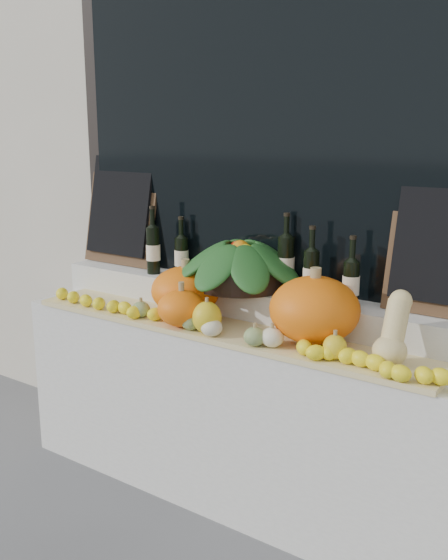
{
  "coord_description": "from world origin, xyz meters",
  "views": [
    {
      "loc": [
        1.6,
        -0.85,
        1.8
      ],
      "look_at": [
        0.0,
        1.45,
        1.12
      ],
      "focal_mm": 40.0,
      "sensor_mm": 36.0,
      "label": 1
    }
  ],
  "objects_px": {
    "pumpkin_left": "(186,290)",
    "butternut_squash": "(393,333)",
    "produce_bowl": "(240,263)",
    "wine_bottle_tall": "(286,263)",
    "pumpkin_right": "(314,310)"
  },
  "relations": [
    {
      "from": "butternut_squash",
      "to": "pumpkin_left",
      "type": "bearing_deg",
      "value": 175.55
    },
    {
      "from": "butternut_squash",
      "to": "produce_bowl",
      "type": "height_order",
      "value": "produce_bowl"
    },
    {
      "from": "pumpkin_left",
      "to": "produce_bowl",
      "type": "bearing_deg",
      "value": 37.41
    },
    {
      "from": "pumpkin_right",
      "to": "produce_bowl",
      "type": "height_order",
      "value": "produce_bowl"
    },
    {
      "from": "pumpkin_left",
      "to": "produce_bowl",
      "type": "height_order",
      "value": "produce_bowl"
    },
    {
      "from": "butternut_squash",
      "to": "wine_bottle_tall",
      "type": "xyz_separation_m",
      "value": [
        -0.66,
        0.31,
        0.14
      ]
    },
    {
      "from": "pumpkin_left",
      "to": "butternut_squash",
      "type": "xyz_separation_m",
      "value": [
        1.09,
        -0.08,
        0.01
      ]
    },
    {
      "from": "pumpkin_right",
      "to": "wine_bottle_tall",
      "type": "bearing_deg",
      "value": 138.36
    },
    {
      "from": "pumpkin_left",
      "to": "wine_bottle_tall",
      "type": "height_order",
      "value": "wine_bottle_tall"
    },
    {
      "from": "pumpkin_left",
      "to": "wine_bottle_tall",
      "type": "distance_m",
      "value": 0.51
    },
    {
      "from": "butternut_squash",
      "to": "produce_bowl",
      "type": "distance_m",
      "value": 0.92
    },
    {
      "from": "pumpkin_right",
      "to": "produce_bowl",
      "type": "xyz_separation_m",
      "value": [
        -0.5,
        0.19,
        0.11
      ]
    },
    {
      "from": "pumpkin_right",
      "to": "pumpkin_left",
      "type": "bearing_deg",
      "value": 177.93
    },
    {
      "from": "produce_bowl",
      "to": "wine_bottle_tall",
      "type": "xyz_separation_m",
      "value": [
        0.22,
        0.06,
        0.02
      ]
    },
    {
      "from": "produce_bowl",
      "to": "pumpkin_left",
      "type": "bearing_deg",
      "value": -142.59
    }
  ]
}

